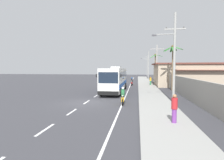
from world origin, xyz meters
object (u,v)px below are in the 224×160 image
object	(u,v)px
utility_pole_mid	(157,64)
utility_pole_distant	(147,66)
pedestrian_midwalk	(174,108)
motorcycle_trailing	(123,97)
coach_bus_foreground	(115,79)
palm_second	(173,56)
utility_pole_far	(148,65)
roadside_building	(196,75)
pedestrian_near_kerb	(151,80)
palm_nearest	(155,61)
utility_pole_nearest	(174,55)
motorcycle_beside_bus	(132,82)

from	to	relation	value
utility_pole_mid	utility_pole_distant	size ratio (longest dim) A/B	0.99
pedestrian_midwalk	utility_pole_mid	distance (m)	25.81
motorcycle_trailing	utility_pole_mid	bearing A→B (deg)	75.45
coach_bus_foreground	palm_second	bearing A→B (deg)	18.10
utility_pole_far	roadside_building	size ratio (longest dim) A/B	0.53
pedestrian_near_kerb	utility_pole_mid	distance (m)	3.61
motorcycle_trailing	utility_pole_distant	bearing A→B (deg)	84.74
motorcycle_trailing	palm_nearest	bearing A→B (deg)	79.83
palm_nearest	utility_pole_mid	bearing A→B (deg)	-94.27
utility_pole_nearest	utility_pole_far	size ratio (longest dim) A/B	1.03
motorcycle_beside_bus	palm_second	xyz separation A→B (m)	(6.41, -7.13, 4.62)
motorcycle_beside_bus	pedestrian_midwalk	world-z (taller)	pedestrian_midwalk
utility_pole_nearest	utility_pole_far	world-z (taller)	utility_pole_nearest
utility_pole_mid	utility_pole_distant	bearing A→B (deg)	89.88
utility_pole_nearest	palm_nearest	bearing A→B (deg)	87.53
motorcycle_beside_bus	palm_nearest	distance (m)	17.81
pedestrian_midwalk	utility_pole_far	xyz separation A→B (m)	(0.98, 43.95, 3.49)
utility_pole_distant	palm_nearest	size ratio (longest dim) A/B	1.09
palm_nearest	palm_second	xyz separation A→B (m)	(0.42, -23.21, -0.19)
coach_bus_foreground	pedestrian_near_kerb	distance (m)	11.51
palm_second	palm_nearest	bearing A→B (deg)	91.03
coach_bus_foreground	pedestrian_midwalk	world-z (taller)	coach_bus_foreground
pedestrian_midwalk	palm_second	world-z (taller)	palm_second
pedestrian_midwalk	roadside_building	bearing A→B (deg)	-178.41
palm_nearest	motorcycle_beside_bus	bearing A→B (deg)	-110.43
pedestrian_near_kerb	utility_pole_nearest	world-z (taller)	utility_pole_nearest
utility_pole_mid	palm_nearest	xyz separation A→B (m)	(1.13, 15.13, 1.19)
pedestrian_near_kerb	coach_bus_foreground	bearing A→B (deg)	-116.63
utility_pole_far	roadside_building	bearing A→B (deg)	-66.88
utility_pole_nearest	motorcycle_beside_bus	bearing A→B (deg)	104.59
pedestrian_near_kerb	palm_nearest	world-z (taller)	palm_nearest
palm_second	motorcycle_trailing	bearing A→B (deg)	-119.75
utility_pole_nearest	utility_pole_distant	distance (m)	55.19
motorcycle_beside_bus	roadside_building	size ratio (longest dim) A/B	0.12
coach_bus_foreground	pedestrian_near_kerb	size ratio (longest dim) A/B	7.11
coach_bus_foreground	utility_pole_far	bearing A→B (deg)	77.67
motorcycle_trailing	pedestrian_near_kerb	xyz separation A→B (m)	(3.90, 18.81, 0.35)
utility_pole_mid	utility_pole_distant	world-z (taller)	utility_pole_distant
pedestrian_near_kerb	motorcycle_trailing	bearing A→B (deg)	-98.20
palm_nearest	palm_second	size ratio (longest dim) A/B	1.08
pedestrian_midwalk	palm_nearest	distance (m)	41.01
pedestrian_midwalk	roadside_building	xyz separation A→B (m)	(8.91, 25.38, 1.16)
utility_pole_far	utility_pole_distant	bearing A→B (deg)	87.92
utility_pole_nearest	utility_pole_mid	distance (m)	18.40
pedestrian_near_kerb	pedestrian_midwalk	xyz separation A→B (m)	(-0.34, -24.61, 0.03)
pedestrian_midwalk	utility_pole_nearest	bearing A→B (deg)	-168.98
utility_pole_far	pedestrian_midwalk	bearing A→B (deg)	-91.28
motorcycle_beside_bus	pedestrian_near_kerb	bearing A→B (deg)	-0.06
roadside_building	utility_pole_distant	bearing A→B (deg)	101.12
utility_pole_mid	utility_pole_distant	xyz separation A→B (m)	(0.08, 36.79, -0.01)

